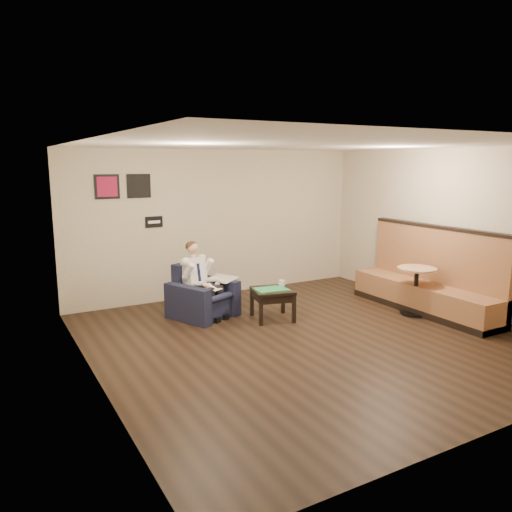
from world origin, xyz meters
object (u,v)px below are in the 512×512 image
green_folder (271,289)px  banquette (426,270)px  side_table (272,304)px  coffee_mug (282,283)px  armchair (203,291)px  smartphone (273,286)px  seated_man (208,283)px  cafe_table (416,291)px

green_folder → banquette: (2.58, -0.89, 0.21)m
side_table → coffee_mug: 0.39m
armchair → coffee_mug: bearing=-50.4°
green_folder → smartphone: bearing=52.1°
coffee_mug → smartphone: size_ratio=0.68×
smartphone → banquette: banquette is taller
seated_man → green_folder: seated_man is taller
banquette → cafe_table: 0.43m
armchair → side_table: bearing=-59.2°
smartphone → seated_man: bearing=-178.8°
seated_man → banquette: 3.75m
armchair → side_table: (0.94, -0.69, -0.19)m
green_folder → banquette: 2.74m
side_table → coffee_mug: bearing=19.8°
armchair → smartphone: size_ratio=5.74×
armchair → seated_man: seated_man is taller
armchair → side_table: size_ratio=1.46×
side_table → banquette: size_ratio=0.22×
coffee_mug → seated_man: bearing=156.3°
seated_man → cafe_table: bearing=-49.1°
side_table → coffee_mug: (0.23, 0.08, 0.31)m
coffee_mug → banquette: 2.52m
coffee_mug → banquette: (2.31, -0.98, 0.17)m
smartphone → banquette: 2.68m
seated_man → green_folder: (0.86, -0.59, -0.09)m
cafe_table → armchair: bearing=152.9°
seated_man → coffee_mug: seated_man is taller
seated_man → banquette: size_ratio=0.42×
smartphone → banquette: (2.45, -1.06, 0.22)m
armchair → seated_man: bearing=-90.0°
banquette → cafe_table: banquette is taller
smartphone → green_folder: bearing=-104.0°
side_table → banquette: 2.74m
armchair → banquette: banquette is taller
side_table → cafe_table: bearing=-22.9°
side_table → cafe_table: 2.46m
side_table → green_folder: (-0.04, -0.01, 0.26)m
armchair → banquette: size_ratio=0.32×
coffee_mug → cafe_table: cafe_table is taller
coffee_mug → cafe_table: (2.04, -1.04, -0.16)m
green_folder → side_table: bearing=19.8°
coffee_mug → smartphone: 0.16m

